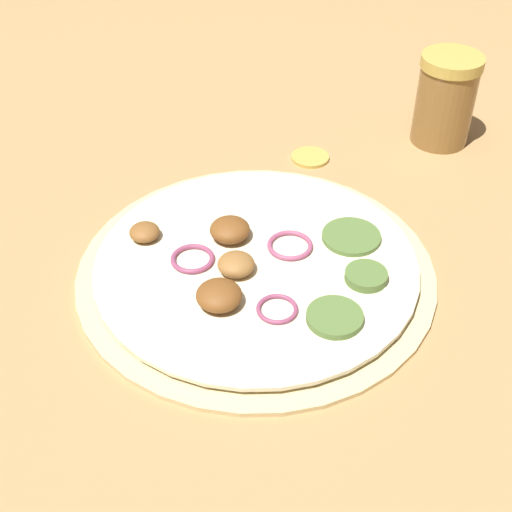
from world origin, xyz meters
name	(u,v)px	position (x,y,z in m)	size (l,w,h in m)	color
ground_plane	(256,273)	(0.00, 0.00, 0.00)	(3.00, 3.00, 0.00)	tan
pizza	(256,267)	(0.00, 0.00, 0.01)	(0.31, 0.31, 0.03)	beige
spice_jar	(445,99)	(-0.02, -0.30, 0.05)	(0.07, 0.07, 0.10)	olive
loose_cap	(310,156)	(0.07, -0.18, 0.00)	(0.04, 0.04, 0.01)	gold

